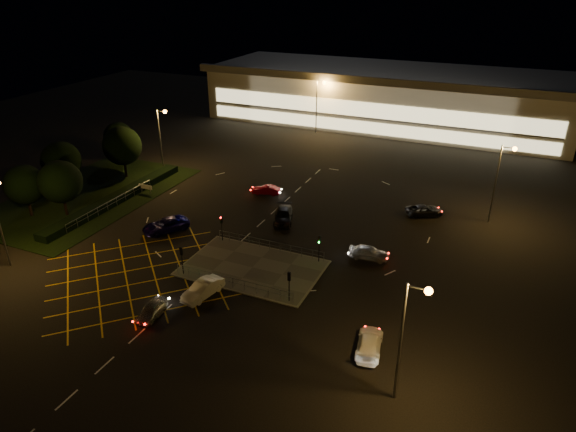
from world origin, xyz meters
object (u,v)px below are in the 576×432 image
at_px(signal_sw, 182,255).
at_px(car_east_grey, 424,210).
at_px(signal_se, 289,281).
at_px(car_left_blue, 166,225).
at_px(signal_ne, 319,243).
at_px(car_queue_white, 203,289).
at_px(car_circ_red, 266,190).
at_px(signal_nw, 222,223).
at_px(car_far_dkgrey, 283,216).
at_px(car_approach_white, 369,343).
at_px(car_near_silver, 152,310).
at_px(car_right_silver, 369,252).

height_order(signal_sw, car_east_grey, signal_sw).
bearing_deg(signal_se, car_left_blue, -20.99).
distance_m(signal_ne, car_queue_white, 13.29).
bearing_deg(car_queue_white, car_east_grey, 69.63).
distance_m(signal_se, car_circ_red, 26.42).
height_order(signal_se, signal_nw, same).
bearing_deg(car_far_dkgrey, car_approach_white, -69.16).
distance_m(car_circ_red, car_approach_white, 34.53).
distance_m(signal_sw, car_approach_white, 21.25).
xyz_separation_m(signal_se, car_near_silver, (-10.58, -7.09, -1.72)).
bearing_deg(signal_nw, signal_ne, 0.00).
relative_size(signal_nw, signal_ne, 1.00).
distance_m(car_near_silver, car_east_grey, 36.89).
bearing_deg(car_left_blue, signal_nw, 34.07).
relative_size(car_left_blue, car_far_dkgrey, 1.03).
bearing_deg(signal_ne, car_queue_white, -127.37).
bearing_deg(car_circ_red, signal_se, 17.22).
height_order(signal_nw, car_east_grey, signal_nw).
relative_size(car_near_silver, car_circ_red, 0.99).
bearing_deg(car_right_silver, car_east_grey, -20.70).
xyz_separation_m(signal_ne, car_approach_white, (8.87, -11.65, -1.65)).
height_order(car_queue_white, car_circ_red, car_queue_white).
bearing_deg(car_circ_red, car_near_silver, -7.97).
relative_size(signal_sw, car_approach_white, 0.64).
bearing_deg(signal_sw, car_far_dkgrey, -105.47).
relative_size(car_far_dkgrey, car_right_silver, 1.24).
bearing_deg(car_east_grey, car_circ_red, 64.67).
distance_m(car_queue_white, car_circ_red, 25.74).
bearing_deg(car_approach_white, signal_nw, -38.46).
relative_size(signal_nw, car_circ_red, 0.82).
distance_m(car_queue_white, car_left_blue, 15.35).
xyz_separation_m(car_queue_white, car_approach_white, (16.87, -1.16, -0.06)).
relative_size(signal_se, car_queue_white, 0.67).
bearing_deg(signal_sw, car_queue_white, 147.98).
height_order(signal_se, car_near_silver, signal_se).
height_order(signal_se, car_queue_white, signal_se).
height_order(car_queue_white, car_left_blue, car_left_blue).
bearing_deg(car_queue_white, car_approach_white, 6.61).
distance_m(signal_nw, car_far_dkgrey, 8.96).
bearing_deg(signal_sw, car_near_silver, 101.33).
xyz_separation_m(signal_nw, car_queue_white, (3.99, -10.48, -1.59)).
xyz_separation_m(signal_sw, car_east_grey, (20.24, 24.63, -1.70)).
height_order(car_near_silver, car_queue_white, car_queue_white).
bearing_deg(car_far_dkgrey, car_left_blue, -165.47).
bearing_deg(car_approach_white, car_east_grey, -98.02).
bearing_deg(car_circ_red, car_far_dkgrey, 26.31).
relative_size(car_queue_white, car_right_silver, 1.07).
bearing_deg(signal_sw, signal_se, -180.00).
distance_m(signal_sw, car_left_blue, 10.84).
height_order(car_near_silver, car_approach_white, car_approach_white).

